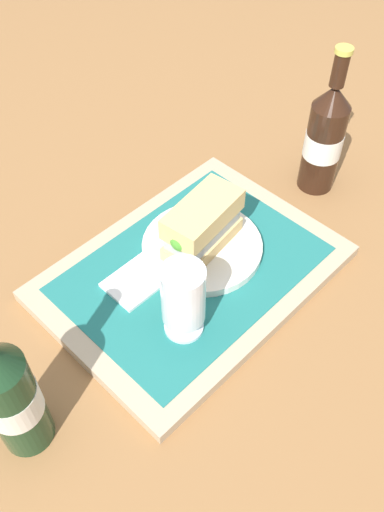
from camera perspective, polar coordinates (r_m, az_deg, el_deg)
name	(u,v)px	position (r m, az deg, el deg)	size (l,w,h in m)	color
ground_plane	(192,277)	(0.87, 0.00, -2.15)	(3.00, 3.00, 0.00)	olive
tray	(192,273)	(0.86, 0.00, -1.74)	(0.44, 0.32, 0.02)	tan
placemat	(192,268)	(0.85, 0.00, -1.29)	(0.38, 0.27, 0.00)	#1E6B66
plate	(202,247)	(0.87, 1.06, 0.98)	(0.19, 0.19, 0.01)	silver
sandwich	(201,226)	(0.83, 0.97, 3.13)	(0.14, 0.08, 0.08)	tan
beer_glass	(183,299)	(0.73, -0.91, -4.46)	(0.06, 0.06, 0.12)	silver
napkin_folded	(137,281)	(0.84, -5.76, -2.59)	(0.09, 0.07, 0.01)	white
beer_bottle	(9,395)	(0.67, -18.35, -13.48)	(0.07, 0.07, 0.27)	#19381E
second_bottle	(325,137)	(0.98, 13.55, 11.84)	(0.07, 0.07, 0.27)	black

